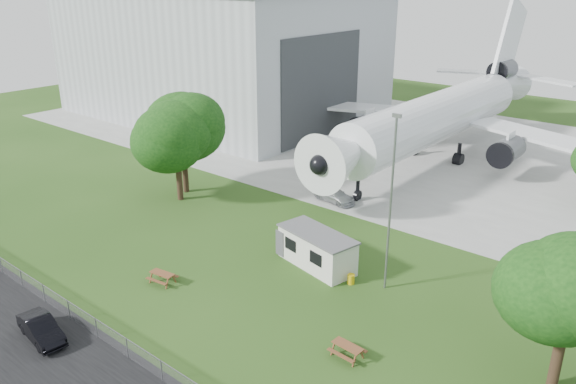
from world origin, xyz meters
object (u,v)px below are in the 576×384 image
Objects in this scene: site_cabin at (317,249)px; picnic_west at (163,283)px; airliner at (443,113)px; picnic_east at (347,357)px; hangar at (221,50)px; car_centre_sedan at (41,329)px.

site_cabin is 3.87× the size of picnic_west.
picnic_east is (12.38, -37.49, -5.27)m from airliner.
site_cabin is at bearing 139.29° from picnic_east.
site_cabin reaches higher than picnic_west.
hangar is 58.96m from car_centre_sedan.
airliner reaches higher than car_centre_sedan.
picnic_west is at bearing -49.00° from hangar.
airliner is 6.86× the size of site_cabin.
hangar reaches higher than airliner.
hangar is at bearing 143.40° from site_cabin.
hangar is at bearing 145.47° from picnic_east.
hangar is 36.21m from airliner.
picnic_west is at bearing -127.56° from site_cabin.
site_cabin is (4.72, -30.07, -3.96)m from airliner.
hangar is 6.18× the size of site_cabin.
picnic_west is (-2.05, -38.88, -5.27)m from airliner.
picnic_east is (48.35, -37.63, -9.41)m from hangar.
car_centre_sedan is at bearing -92.83° from airliner.
hangar is 10.46× the size of car_centre_sedan.
hangar reaches higher than car_centre_sedan.
airliner is at bearing 111.63° from picnic_east.
airliner reaches higher than picnic_east.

